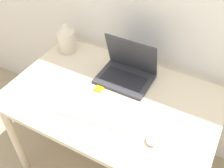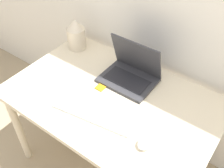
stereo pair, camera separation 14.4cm
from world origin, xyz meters
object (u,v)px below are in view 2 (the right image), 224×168
object	(u,v)px
mouse	(145,143)
mp3_player	(101,87)
keyboard	(94,113)
vase	(76,34)
laptop	(131,72)

from	to	relation	value
mouse	mp3_player	bearing A→B (deg)	154.64
keyboard	vase	bearing A→B (deg)	139.56
keyboard	mp3_player	world-z (taller)	keyboard
laptop	mp3_player	world-z (taller)	laptop
mouse	mp3_player	size ratio (longest dim) A/B	1.31
laptop	vase	xyz separation A→B (m)	(-0.49, 0.06, 0.05)
vase	mouse	bearing A→B (deg)	-27.74
laptop	mouse	distance (m)	0.49
mouse	vase	distance (m)	0.93
vase	mp3_player	bearing A→B (deg)	-30.16
laptop	mp3_player	xyz separation A→B (m)	(-0.10, -0.17, -0.05)
laptop	keyboard	bearing A→B (deg)	-90.24
laptop	keyboard	distance (m)	0.36
vase	keyboard	bearing A→B (deg)	-40.44
mouse	keyboard	bearing A→B (deg)	178.37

